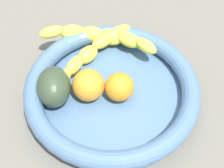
{
  "coord_description": "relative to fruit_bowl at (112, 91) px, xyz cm",
  "views": [
    {
      "loc": [
        29.49,
        -23.81,
        56.62
      ],
      "look_at": [
        0.0,
        0.0,
        8.24
      ],
      "focal_mm": 52.45,
      "sensor_mm": 36.0,
      "label": 1
    }
  ],
  "objects": [
    {
      "name": "avocado_dark",
      "position": [
        -6.21,
        -8.95,
        2.42
      ],
      "size": [
        10.62,
        10.01,
        6.59
      ],
      "primitive_type": "ellipsoid",
      "rotation": [
        0.0,
        0.0,
        5.69
      ],
      "color": "#32422D",
      "rests_on": "fruit_bowl"
    },
    {
      "name": "banana_draped_right",
      "position": [
        -11.61,
        6.13,
        2.24
      ],
      "size": [
        20.14,
        17.03,
        4.73
      ],
      "color": "yellow",
      "rests_on": "fruit_bowl"
    },
    {
      "name": "orange_front",
      "position": [
        1.31,
        0.75,
        2.03
      ],
      "size": [
        5.57,
        5.57,
        5.57
      ],
      "primitive_type": "sphere",
      "color": "orange",
      "rests_on": "fruit_bowl"
    },
    {
      "name": "orange_mid_left",
      "position": [
        -2.52,
        -3.67,
        2.33
      ],
      "size": [
        6.16,
        6.16,
        6.16
      ],
      "primitive_type": "sphere",
      "color": "orange",
      "rests_on": "fruit_bowl"
    },
    {
      "name": "kitchen_counter",
      "position": [
        0.0,
        0.0,
        -4.48
      ],
      "size": [
        120.0,
        120.0,
        3.0
      ],
      "primitive_type": "cube",
      "color": "#626157",
      "rests_on": "ground"
    },
    {
      "name": "fruit_bowl",
      "position": [
        0.0,
        0.0,
        0.0
      ],
      "size": [
        33.66,
        33.66,
        5.76
      ],
      "color": "#4D6F97",
      "rests_on": "kitchen_counter"
    },
    {
      "name": "banana_draped_left",
      "position": [
        -9.44,
        1.73,
        1.68
      ],
      "size": [
        7.98,
        22.03,
        4.38
      ],
      "color": "yellow",
      "rests_on": "fruit_bowl"
    }
  ]
}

